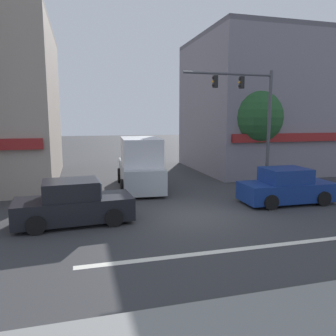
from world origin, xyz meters
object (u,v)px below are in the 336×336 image
object	(u,v)px
traffic_light_mast	(253,110)
box_truck_crossing_center	(140,166)
street_tree	(254,118)
sedan_approaching_near	(286,187)
sedan_parked_curbside	(74,204)

from	to	relation	value
traffic_light_mast	box_truck_crossing_center	bearing A→B (deg)	164.56
street_tree	box_truck_crossing_center	distance (m)	7.74
street_tree	box_truck_crossing_center	bearing A→B (deg)	-172.28
traffic_light_mast	box_truck_crossing_center	distance (m)	6.59
box_truck_crossing_center	sedan_approaching_near	distance (m)	7.42
street_tree	traffic_light_mast	xyz separation A→B (m)	(-1.55, -2.56, 0.39)
traffic_light_mast	sedan_parked_curbside	size ratio (longest dim) A/B	1.48
box_truck_crossing_center	sedan_parked_curbside	distance (m)	6.19
traffic_light_mast	sedan_parked_curbside	xyz separation A→B (m)	(-9.06, -3.59, -3.46)
traffic_light_mast	sedan_approaching_near	world-z (taller)	traffic_light_mast
street_tree	sedan_parked_curbside	world-z (taller)	street_tree
street_tree	sedan_approaching_near	world-z (taller)	street_tree
traffic_light_mast	street_tree	bearing A→B (deg)	58.73
street_tree	traffic_light_mast	size ratio (longest dim) A/B	0.89
box_truck_crossing_center	sedan_approaching_near	world-z (taller)	box_truck_crossing_center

